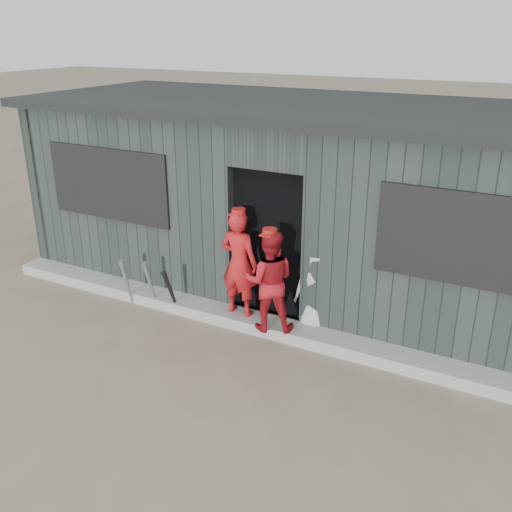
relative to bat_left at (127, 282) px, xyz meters
The scene contains 9 objects.
ground 2.45m from the bat_left, 40.15° to the right, with size 80.00×80.00×0.00m, color #6F604C.
curb 1.89m from the bat_left, ahead, with size 8.00×0.36×0.15m, color gray.
bat_left is the anchor object (origin of this frame).
bat_mid 0.34m from the bat_left, 15.54° to the left, with size 0.07×0.07×0.71m, color gray.
bat_right 0.68m from the bat_left, ahead, with size 0.07×0.07×0.70m, color black.
player_red_left 1.68m from the bat_left, 10.33° to the left, with size 0.50×0.33×1.37m, color #B31619.
player_red_right 2.15m from the bat_left, ahead, with size 0.61×0.47×1.25m, color #A4141E.
player_grey_back 2.60m from the bat_left, 12.49° to the left, with size 0.55×0.36×1.13m, color #B4B4B4.
dugout 2.84m from the bat_left, 46.25° to the left, with size 8.30×3.30×2.62m.
Camera 1 is at (2.98, -3.81, 3.56)m, focal length 40.00 mm.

